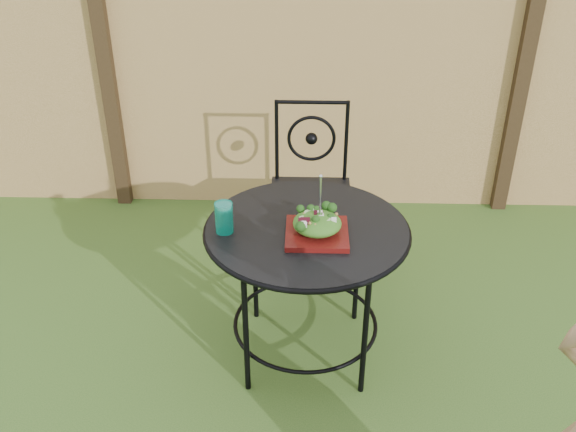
% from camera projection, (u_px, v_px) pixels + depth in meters
% --- Properties ---
extents(fence, '(8.00, 0.12, 1.90)m').
position_uv_depth(fence, '(313.00, 69.00, 4.05)').
color(fence, '#E4B170').
rests_on(fence, ground).
extents(patio_table, '(0.92, 0.92, 0.72)m').
position_uv_depth(patio_table, '(306.00, 253.00, 2.91)').
color(patio_table, black).
rests_on(patio_table, ground).
extents(patio_chair, '(0.46, 0.46, 0.95)m').
position_uv_depth(patio_chair, '(311.00, 185.00, 3.66)').
color(patio_chair, black).
rests_on(patio_chair, ground).
extents(salad_plate, '(0.27, 0.27, 0.02)m').
position_uv_depth(salad_plate, '(317.00, 233.00, 2.77)').
color(salad_plate, '#500B0C').
rests_on(salad_plate, patio_table).
extents(salad, '(0.21, 0.21, 0.08)m').
position_uv_depth(salad, '(317.00, 223.00, 2.74)').
color(salad, '#235614').
rests_on(salad, salad_plate).
extents(fork, '(0.01, 0.01, 0.18)m').
position_uv_depth(fork, '(320.00, 197.00, 2.68)').
color(fork, silver).
rests_on(fork, salad).
extents(drinking_glass, '(0.08, 0.08, 0.14)m').
position_uv_depth(drinking_glass, '(224.00, 218.00, 2.77)').
color(drinking_glass, '#0B8069').
rests_on(drinking_glass, patio_table).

